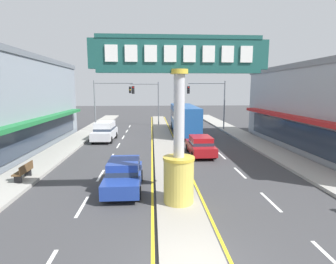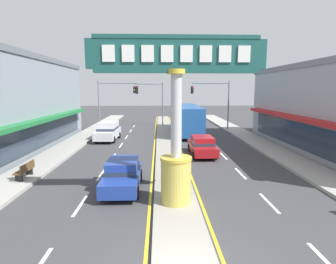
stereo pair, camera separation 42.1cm
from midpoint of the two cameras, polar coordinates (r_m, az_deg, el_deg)
name	(u,v)px [view 2 (the right image)]	position (r m, az deg, el deg)	size (l,w,h in m)	color
median_strip	(167,144)	(25.29, 0.26, -2.60)	(1.99, 52.00, 0.14)	gray
sidewalk_left	(64,149)	(24.61, -20.64, -3.47)	(2.50, 60.00, 0.18)	#9E9B93
sidewalk_right	(269,148)	(25.29, 20.93, -3.16)	(2.50, 60.00, 0.18)	#9E9B93
lane_markings	(167,148)	(23.99, 0.38, -3.41)	(8.73, 52.00, 0.01)	silver
district_sign	(176,125)	(11.61, 2.79, 1.56)	(7.46, 1.41, 7.21)	gold
traffic_light_left_side	(113,97)	(33.42, -11.12, 7.27)	(4.86, 0.46, 6.20)	slate
traffic_light_right_side	(215,97)	(34.42, 10.19, 7.34)	(4.86, 0.46, 6.20)	slate
traffic_light_median_far	(152,96)	(38.55, -3.08, 7.55)	(4.20, 0.46, 6.20)	slate
bus_near_right_lane	(188,118)	(31.97, 4.54, 3.06)	(2.66, 11.23, 3.26)	#1E5199
sedan_far_right_lane	(202,146)	(21.43, 7.78, -2.85)	(1.90, 4.33, 1.53)	maroon
suv_near_left_lane	(108,131)	(28.12, -12.14, 0.26)	(2.10, 4.67, 1.90)	silver
sedan_mid_left_lane	(123,174)	(14.39, -8.70, -8.77)	(1.86, 4.31, 1.53)	navy
street_bench	(25,170)	(17.31, -27.31, -7.12)	(0.48, 1.60, 0.88)	brown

